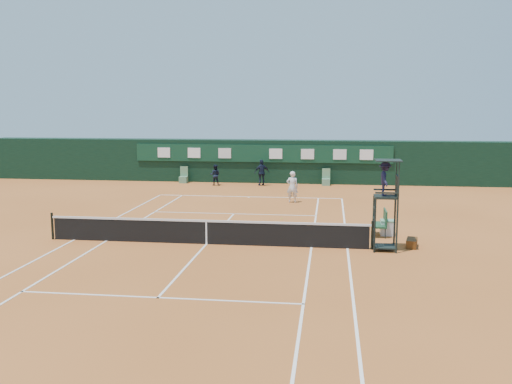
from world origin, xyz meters
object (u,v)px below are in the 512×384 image
(cooler, at_px, (387,227))
(tennis_net, at_px, (206,231))
(umpire_chair, at_px, (386,186))
(player_bench, at_px, (382,222))
(player, at_px, (292,187))

(cooler, bearing_deg, tennis_net, -160.45)
(tennis_net, distance_m, cooler, 7.64)
(tennis_net, distance_m, umpire_chair, 7.11)
(tennis_net, xyz_separation_m, cooler, (7.20, 2.56, -0.18))
(tennis_net, height_order, player_bench, same)
(tennis_net, xyz_separation_m, player, (2.68, 10.24, 0.38))
(tennis_net, distance_m, player_bench, 7.37)
(cooler, bearing_deg, player_bench, -154.25)
(player_bench, height_order, cooler, player_bench)
(player_bench, relative_size, cooler, 1.86)
(umpire_chair, distance_m, cooler, 3.39)
(umpire_chair, height_order, player_bench, umpire_chair)
(tennis_net, bearing_deg, player_bench, 19.32)
(cooler, bearing_deg, player, 120.48)
(tennis_net, bearing_deg, player, 75.35)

